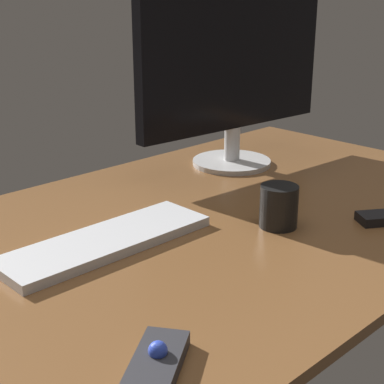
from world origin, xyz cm
name	(u,v)px	position (x,y,z in cm)	size (l,w,h in cm)	color
desk	(214,222)	(0.00, 0.00, 1.00)	(140.00, 84.00, 2.00)	brown
monitor	(234,61)	(29.69, 22.18, 28.27)	(57.14, 20.03, 47.23)	silver
keyboard	(106,241)	(-23.43, 4.11, 2.90)	(39.76, 12.35, 1.80)	silver
media_remote	(154,369)	(-41.73, -30.02, 3.06)	(16.09, 13.52, 3.55)	#2D2D33
coffee_mug	(279,206)	(5.60, -11.63, 6.11)	(7.33, 7.33, 8.21)	black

